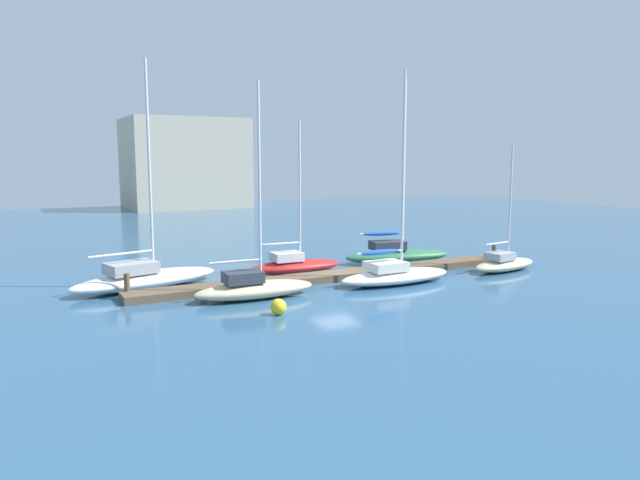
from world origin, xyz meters
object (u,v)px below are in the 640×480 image
Objects in this scene: harbor_building_distant at (184,163)px; sailboat_2 at (295,264)px; mooring_buoy_yellow at (278,307)px; sailboat_4 at (396,253)px; sailboat_5 at (504,263)px; sailboat_1 at (254,287)px; sailboat_3 at (395,273)px; sailboat_0 at (145,277)px.

sailboat_2 is at bearing -98.18° from harbor_building_distant.
mooring_buoy_yellow is at bearing -101.52° from harbor_building_distant.
sailboat_4 is 51.14m from harbor_building_distant.
sailboat_1 is at bearing 169.59° from sailboat_5.
sailboat_2 is at bearing 146.59° from sailboat_5.
harbor_building_distant is at bearing 102.52° from sailboat_4.
sailboat_3 reaches higher than mooring_buoy_yellow.
harbor_building_distant reaches higher than sailboat_3.
sailboat_3 is at bearing -0.87° from sailboat_1.
sailboat_1 is at bearing 87.20° from mooring_buoy_yellow.
sailboat_2 is at bearing 60.03° from mooring_buoy_yellow.
sailboat_1 is 0.91× the size of sailboat_3.
sailboat_4 is 0.75× the size of harbor_building_distant.
sailboat_3 is at bearing -93.82° from harbor_building_distant.
harbor_building_distant reaches higher than sailboat_1.
sailboat_0 is 1.03× the size of sailboat_3.
sailboat_0 is 1.14× the size of sailboat_1.
sailboat_0 is at bearing -107.57° from harbor_building_distant.
mooring_buoy_yellow is (4.05, -8.21, -0.25)m from sailboat_0.
sailboat_5 is (4.25, -5.35, -0.16)m from sailboat_4.
sailboat_0 is 13.42m from sailboat_3.
sailboat_4 is at bearing 119.85° from sailboat_5.
sailboat_1 is at bearing -131.29° from sailboat_2.
sailboat_2 is 6.34m from sailboat_3.
sailboat_1 reaches higher than sailboat_2.
sailboat_1 reaches higher than sailboat_5.
sailboat_4 is at bearing 1.70° from sailboat_2.
sailboat_3 is (12.35, -5.26, -0.04)m from sailboat_0.
sailboat_1 is 1.39× the size of sailboat_5.
sailboat_4 is (16.16, -0.04, 0.04)m from sailboat_0.
sailboat_0 is 1.58× the size of sailboat_5.
sailboat_5 is at bearing -1.08° from sailboat_3.
sailboat_3 is 16.13× the size of mooring_buoy_yellow.
sailboat_0 is 1.00× the size of sailboat_4.
sailboat_4 is 6.83m from sailboat_5.
sailboat_3 reaches higher than sailboat_5.
sailboat_5 is (11.63, -5.37, -0.05)m from sailboat_2.
harbor_building_distant is (-4.33, 56.19, 5.64)m from sailboat_5.
sailboat_2 is 0.79× the size of sailboat_3.
harbor_building_distant reaches higher than sailboat_4.
sailboat_1 is 0.67× the size of harbor_building_distant.
sailboat_2 is at bearing 124.01° from sailboat_3.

